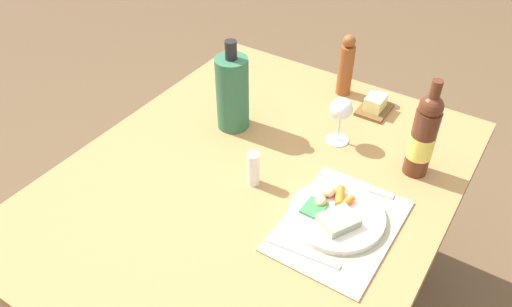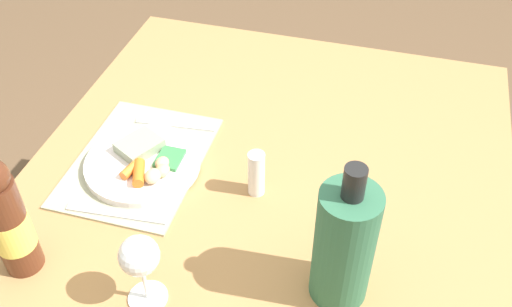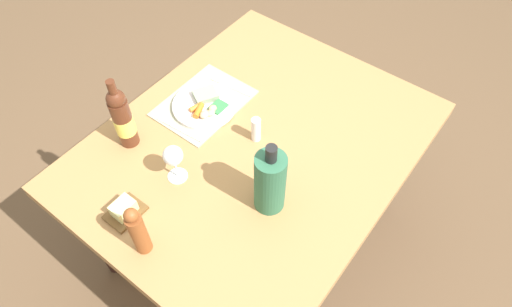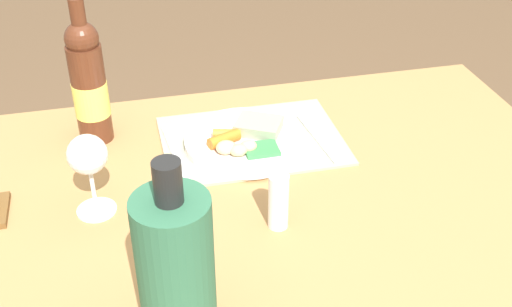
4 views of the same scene
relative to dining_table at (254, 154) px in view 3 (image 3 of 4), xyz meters
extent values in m
plane|color=brown|center=(0.00, 0.00, -0.68)|extent=(8.00, 8.00, 0.00)
cube|color=#A77947|center=(0.00, 0.00, 0.04)|extent=(1.36, 1.09, 0.05)
cylinder|color=#341C16|center=(-0.57, -0.44, -0.33)|extent=(0.06, 0.06, 0.70)
cylinder|color=#341C16|center=(0.57, -0.44, -0.33)|extent=(0.06, 0.06, 0.70)
cylinder|color=#341C16|center=(-0.57, 0.44, -0.33)|extent=(0.06, 0.06, 0.70)
cube|color=#A3A385|center=(-0.04, -0.30, 0.08)|extent=(0.39, 0.28, 0.01)
cylinder|color=white|center=(-0.02, -0.28, 0.09)|extent=(0.26, 0.26, 0.02)
cube|color=gray|center=(-0.06, -0.30, 0.11)|extent=(0.12, 0.11, 0.03)
cylinder|color=orange|center=(0.02, -0.29, 0.11)|extent=(0.06, 0.03, 0.02)
cylinder|color=orange|center=(0.03, -0.26, 0.11)|extent=(0.07, 0.05, 0.03)
ellipsoid|color=#D4B380|center=(-0.02, -0.23, 0.11)|extent=(0.04, 0.03, 0.02)
ellipsoid|color=#C6BC7A|center=(0.01, -0.22, 0.11)|extent=(0.04, 0.03, 0.02)
ellipsoid|color=#D6B283|center=(0.03, -0.23, 0.11)|extent=(0.04, 0.04, 0.03)
cube|color=#378346|center=(-0.04, -0.22, 0.10)|extent=(0.07, 0.06, 0.01)
cube|color=silver|center=(-0.18, -0.26, 0.08)|extent=(0.04, 0.20, 0.00)
cube|color=silver|center=(0.13, -0.27, 0.08)|extent=(0.04, 0.22, 0.00)
cylinder|color=white|center=(0.30, -0.13, 0.07)|extent=(0.07, 0.07, 0.00)
cylinder|color=white|center=(0.30, -0.13, 0.12)|extent=(0.01, 0.01, 0.09)
sphere|color=white|center=(0.30, -0.13, 0.20)|extent=(0.07, 0.07, 0.07)
cube|color=brown|center=(0.52, -0.16, 0.08)|extent=(0.13, 0.10, 0.01)
cube|color=beige|center=(0.52, -0.16, 0.11)|extent=(0.08, 0.06, 0.05)
cylinder|color=brown|center=(0.57, -0.02, 0.17)|extent=(0.05, 0.05, 0.19)
sphere|color=brown|center=(0.57, -0.02, 0.28)|extent=(0.05, 0.05, 0.05)
cylinder|color=#2F6446|center=(0.18, 0.21, 0.20)|extent=(0.11, 0.11, 0.25)
cylinder|color=black|center=(0.18, 0.21, 0.36)|extent=(0.04, 0.04, 0.06)
cylinder|color=#522818|center=(0.29, -0.39, 0.18)|extent=(0.07, 0.07, 0.22)
sphere|color=#522818|center=(0.29, -0.39, 0.31)|extent=(0.07, 0.07, 0.07)
cylinder|color=#522818|center=(0.29, -0.39, 0.35)|extent=(0.03, 0.03, 0.08)
cylinder|color=#EFDB5A|center=(0.29, -0.39, 0.17)|extent=(0.07, 0.07, 0.08)
cylinder|color=white|center=(-0.02, -0.01, 0.13)|extent=(0.04, 0.04, 0.11)
camera|label=1|loc=(-0.93, -0.61, 1.09)|focal=35.10mm
camera|label=2|loc=(0.84, 0.23, 1.00)|focal=40.69mm
camera|label=3|loc=(0.87, 0.68, 1.44)|focal=31.64mm
camera|label=4|loc=(0.23, 0.86, 0.83)|focal=45.07mm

